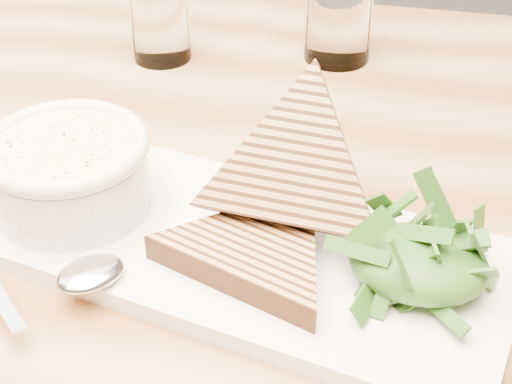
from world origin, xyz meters
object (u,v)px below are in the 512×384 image
(soup_bowl, at_px, (71,179))
(glass_near, at_px, (160,16))
(glass_far, at_px, (339,11))
(table_top, at_px, (94,203))
(platter, at_px, (248,252))

(soup_bowl, relative_size, glass_near, 1.26)
(glass_far, bearing_deg, table_top, -116.14)
(soup_bowl, height_order, glass_far, glass_far)
(glass_near, height_order, glass_far, glass_far)
(platter, relative_size, glass_far, 3.56)
(table_top, bearing_deg, platter, -18.41)
(glass_near, relative_size, glass_far, 0.88)
(platter, xyz_separation_m, glass_near, (-0.20, 0.30, 0.04))
(table_top, bearing_deg, soup_bowl, -76.30)
(table_top, height_order, glass_near, glass_near)
(platter, distance_m, soup_bowl, 0.15)
(glass_near, bearing_deg, soup_bowl, -80.60)
(platter, distance_m, glass_near, 0.36)
(table_top, xyz_separation_m, soup_bowl, (0.01, -0.05, 0.06))
(glass_near, distance_m, glass_far, 0.19)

